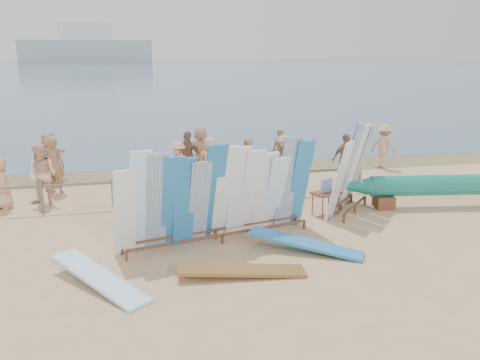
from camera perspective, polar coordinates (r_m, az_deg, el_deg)
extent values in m
plane|color=tan|center=(13.00, -5.19, -6.40)|extent=(160.00, 160.00, 0.00)
cube|color=#415B74|center=(140.13, -12.86, 12.13)|extent=(320.00, 240.00, 0.02)
cube|color=olive|center=(19.86, -8.16, 0.83)|extent=(40.00, 2.60, 0.01)
cube|color=#999EA3|center=(192.33, -16.82, 13.60)|extent=(45.00, 8.00, 8.00)
cube|color=silver|center=(192.44, -16.97, 15.67)|extent=(18.00, 6.00, 6.00)
cube|color=#6A6150|center=(15.61, -6.83, 0.18)|extent=(12.00, 0.06, 0.06)
cube|color=#6A6150|center=(15.79, -21.37, -1.88)|extent=(0.08, 0.08, 0.90)
cube|color=#6A6150|center=(15.61, -14.10, -1.48)|extent=(0.08, 0.08, 0.90)
cube|color=#6A6150|center=(15.70, -6.79, -1.06)|extent=(0.08, 0.08, 0.90)
cube|color=#6A6150|center=(16.03, 0.33, -0.63)|extent=(0.08, 0.08, 0.90)
cube|color=#6A6150|center=(16.60, 7.06, -0.22)|extent=(0.08, 0.08, 0.90)
cube|color=#6A6150|center=(17.38, 13.26, 0.17)|extent=(0.08, 0.08, 0.90)
cube|color=brown|center=(12.47, -1.97, -6.15)|extent=(4.64, 1.11, 0.05)
cube|color=brown|center=(12.81, -2.71, -5.58)|extent=(4.64, 1.11, 0.05)
cube|color=white|center=(11.69, -12.85, -3.68)|extent=(0.61, 0.63, 2.10)
cube|color=#98D2F4|center=(11.71, -11.13, -2.50)|extent=(0.64, 0.77, 2.51)
cube|color=silver|center=(11.82, -9.37, -2.50)|extent=(0.64, 0.76, 2.41)
cube|color=#2475B8|center=(11.94, -7.65, -2.52)|extent=(0.64, 0.78, 2.31)
cube|color=#2475B8|center=(12.04, -6.31, -2.50)|extent=(0.61, 0.64, 2.24)
cube|color=silver|center=(12.18, -4.65, -2.54)|extent=(0.63, 0.72, 2.13)
cube|color=#2475B8|center=(12.26, -3.05, -1.45)|extent=(0.67, 0.91, 2.52)
cube|color=white|center=(12.39, -1.79, -1.46)|extent=(0.65, 0.83, 2.44)
cube|color=white|center=(12.55, -0.24, -1.38)|extent=(0.62, 0.66, 2.38)
cube|color=white|center=(12.73, 1.27, -1.43)|extent=(0.63, 0.75, 2.27)
cube|color=white|center=(12.91, 2.74, -1.41)|extent=(0.62, 0.70, 2.18)
cube|color=#98D2F4|center=(13.07, 3.88, -1.54)|extent=(0.65, 0.83, 2.05)
cube|color=silver|center=(13.19, 5.30, -0.35)|extent=(0.62, 0.69, 2.52)
cube|color=#2475B8|center=(13.40, 6.66, -0.42)|extent=(0.65, 0.80, 2.40)
cube|color=brown|center=(15.10, 12.81, -2.75)|extent=(1.39, 1.47, 0.06)
cube|color=brown|center=(15.22, 11.26, -2.53)|extent=(1.39, 1.47, 0.06)
cube|color=white|center=(14.08, 11.04, -0.18)|extent=(0.79, 0.79, 2.25)
cube|color=silver|center=(14.60, 11.87, 1.18)|extent=(0.90, 0.89, 2.69)
cube|color=white|center=(15.18, 12.60, 1.43)|extent=(0.92, 0.91, 2.58)
cube|color=silver|center=(15.76, 13.27, 1.66)|extent=(0.93, 0.92, 2.47)
cube|color=brown|center=(15.84, 15.82, -2.35)|extent=(0.62, 0.71, 0.38)
cylinder|color=#167D6B|center=(16.44, 22.17, -0.53)|extent=(4.67, 1.39, 0.63)
cone|color=#167D6B|center=(15.42, 12.63, -0.73)|extent=(1.34, 0.79, 0.59)
cube|color=brown|center=(14.72, 9.65, -1.46)|extent=(0.95, 0.82, 0.05)
cube|color=white|center=(14.66, 9.69, -0.58)|extent=(0.40, 0.19, 0.37)
cube|color=#98D2F4|center=(10.78, -15.49, -11.44)|extent=(2.02, 2.52, 0.37)
cube|color=#2475B8|center=(12.15, 7.36, -7.99)|extent=(2.59, 1.88, 0.42)
cube|color=brown|center=(10.86, 0.20, -10.66)|extent=(2.75, 0.89, 0.23)
cube|color=red|center=(16.47, -4.96, -0.60)|extent=(0.65, 0.60, 0.06)
cube|color=red|center=(16.65, -5.18, 0.67)|extent=(0.62, 0.22, 0.61)
cube|color=red|center=(16.37, -5.44, -0.96)|extent=(0.55, 0.52, 0.05)
cube|color=red|center=(16.52, -5.46, 0.09)|extent=(0.51, 0.22, 0.50)
cube|color=red|center=(16.77, -1.70, 0.42)|extent=(0.49, 0.78, 0.56)
cube|color=red|center=(16.98, -1.96, 1.82)|extent=(0.46, 0.19, 0.35)
imported|color=beige|center=(16.47, -21.33, 0.56)|extent=(1.02, 0.78, 1.89)
imported|color=#8C6042|center=(18.33, 11.79, 2.37)|extent=(1.06, 0.52, 1.76)
imported|color=tan|center=(18.92, 4.94, 2.70)|extent=(0.53, 1.06, 1.58)
imported|color=beige|center=(19.15, -20.52, 2.40)|extent=(0.95, 1.81, 1.86)
imported|color=#8C6042|center=(19.34, 4.52, 3.19)|extent=(0.71, 0.64, 1.72)
imported|color=tan|center=(16.60, -25.28, -0.30)|extent=(0.85, 0.65, 1.57)
imported|color=#8C6042|center=(17.74, -20.08, 1.57)|extent=(0.78, 0.62, 1.87)
imported|color=#8C6042|center=(18.24, -5.83, 2.64)|extent=(1.13, 1.01, 1.82)
imported|color=beige|center=(18.12, 1.01, 2.28)|extent=(0.78, 0.85, 1.61)
imported|color=tan|center=(21.08, 15.86, 3.68)|extent=(1.03, 1.21, 1.77)
imported|color=tan|center=(17.73, -6.96, 1.82)|extent=(0.52, 1.04, 1.56)
imported|color=beige|center=(19.52, -4.45, 3.40)|extent=(1.68, 0.59, 1.80)
imported|color=tan|center=(17.35, -3.32, 1.98)|extent=(0.95, 0.68, 1.77)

